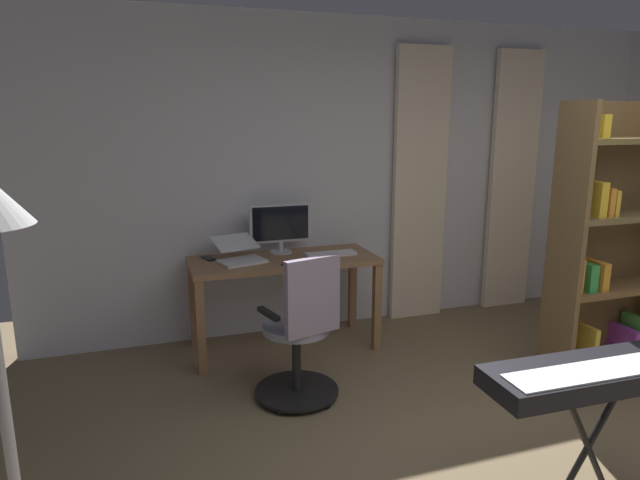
# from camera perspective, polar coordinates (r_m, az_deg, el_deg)

# --- Properties ---
(back_room_partition) EXTENTS (5.73, 0.10, 2.64)m
(back_room_partition) POSITION_cam_1_polar(r_m,az_deg,el_deg) (4.88, 4.59, 6.71)
(back_room_partition) COLOR silver
(back_room_partition) RESTS_ON ground
(curtain_left_panel) EXTENTS (0.48, 0.06, 2.42)m
(curtain_left_panel) POSITION_cam_1_polar(r_m,az_deg,el_deg) (5.55, 19.35, 5.62)
(curtain_left_panel) COLOR beige
(curtain_left_panel) RESTS_ON ground
(curtain_right_panel) EXTENTS (0.51, 0.06, 2.42)m
(curtain_right_panel) POSITION_cam_1_polar(r_m,az_deg,el_deg) (5.01, 10.33, 5.44)
(curtain_right_panel) COLOR beige
(curtain_right_panel) RESTS_ON ground
(desk) EXTENTS (1.45, 0.60, 0.75)m
(desk) POSITION_cam_1_polar(r_m,az_deg,el_deg) (4.31, -3.78, -3.24)
(desk) COLOR #8C6442
(desk) RESTS_ON ground
(office_chair) EXTENTS (0.56, 0.56, 1.00)m
(office_chair) POSITION_cam_1_polar(r_m,az_deg,el_deg) (3.57, -1.95, -9.91)
(office_chair) COLOR black
(office_chair) RESTS_ON ground
(computer_monitor) EXTENTS (0.50, 0.18, 0.40)m
(computer_monitor) POSITION_cam_1_polar(r_m,az_deg,el_deg) (4.41, -4.14, 1.54)
(computer_monitor) COLOR #B7BCC1
(computer_monitor) RESTS_ON desk
(computer_keyboard) EXTENTS (0.41, 0.13, 0.02)m
(computer_keyboard) POSITION_cam_1_polar(r_m,az_deg,el_deg) (4.36, 1.12, -1.45)
(computer_keyboard) COLOR silver
(computer_keyboard) RESTS_ON desk
(laptop) EXTENTS (0.41, 0.43, 0.18)m
(laptop) POSITION_cam_1_polar(r_m,az_deg,el_deg) (4.22, -8.39, -1.47)
(laptop) COLOR silver
(laptop) RESTS_ON desk
(cell_phone_by_monitor) EXTENTS (0.14, 0.16, 0.01)m
(cell_phone_by_monitor) POSITION_cam_1_polar(r_m,az_deg,el_deg) (4.12, -3.34, -2.40)
(cell_phone_by_monitor) COLOR #232328
(cell_phone_by_monitor) RESTS_ON desk
(cell_phone_face_up) EXTENTS (0.11, 0.16, 0.01)m
(cell_phone_face_up) POSITION_cam_1_polar(r_m,az_deg,el_deg) (4.34, -11.50, -1.87)
(cell_phone_face_up) COLOR black
(cell_phone_face_up) RESTS_ON desk
(bookshelf) EXTENTS (0.83, 0.30, 1.92)m
(bookshelf) POSITION_cam_1_polar(r_m,az_deg,el_deg) (4.08, 27.66, -0.91)
(bookshelf) COLOR brown
(bookshelf) RESTS_ON ground
(piano_keyboard) EXTENTS (1.08, 0.34, 0.75)m
(piano_keyboard) POSITION_cam_1_polar(r_m,az_deg,el_deg) (2.84, 26.86, -12.53)
(piano_keyboard) COLOR black
(piano_keyboard) RESTS_ON ground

